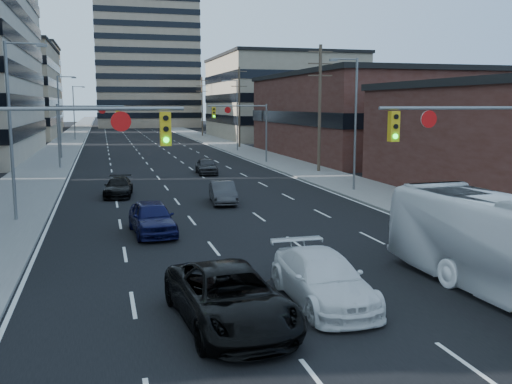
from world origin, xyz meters
name	(u,v)px	position (x,y,z in m)	size (l,w,h in m)	color
ground	(395,374)	(0.00, 0.00, 0.00)	(400.00, 400.00, 0.00)	black
road_surface	(128,130)	(0.00, 130.00, 0.01)	(18.00, 300.00, 0.02)	black
sidewalk_left	(78,130)	(-11.50, 130.00, 0.07)	(5.00, 300.00, 0.15)	slate
sidewalk_right	(176,129)	(11.50, 130.00, 0.07)	(5.00, 300.00, 0.15)	slate
storefront_right_mid	(371,117)	(24.00, 50.00, 4.50)	(20.00, 30.00, 9.00)	#472119
office_right_far	(280,99)	(25.00, 88.00, 7.00)	(22.00, 28.00, 14.00)	gray
apartment_tower	(144,18)	(6.00, 150.00, 29.00)	(26.00, 26.00, 58.00)	gray
bg_block_left	(6,88)	(-28.00, 140.00, 10.00)	(24.00, 24.00, 20.00)	#ADA089
bg_block_right	(257,104)	(32.00, 130.00, 6.00)	(22.00, 22.00, 12.00)	gray
signal_near_left	(58,157)	(-7.45, 8.00, 4.33)	(6.59, 0.33, 6.00)	slate
signal_near_right	(473,147)	(7.45, 8.00, 4.33)	(6.59, 0.33, 6.00)	slate
signal_far_left	(84,122)	(-7.68, 45.00, 4.30)	(6.09, 0.33, 6.00)	slate
signal_far_right	(244,121)	(7.68, 45.00, 4.30)	(6.09, 0.33, 6.00)	slate
utility_pole_block	(320,106)	(12.20, 36.00, 5.78)	(2.20, 0.28, 11.00)	#4C3D2D
utility_pole_midblock	(239,106)	(12.20, 66.00, 5.78)	(2.20, 0.28, 11.00)	#4C3D2D
utility_pole_distant	(202,105)	(12.20, 96.00, 5.78)	(2.20, 0.28, 11.00)	#4C3D2D
streetlight_left_near	(13,122)	(-10.34, 20.00, 5.05)	(2.03, 0.22, 9.00)	slate
streetlight_left_mid	(61,113)	(-10.34, 55.00, 5.05)	(2.03, 0.22, 9.00)	slate
streetlight_left_far	(75,110)	(-10.34, 90.00, 5.05)	(2.03, 0.22, 9.00)	slate
streetlight_right_near	(353,118)	(10.34, 25.00, 5.05)	(2.03, 0.22, 9.00)	slate
streetlight_right_far	(236,112)	(10.34, 60.00, 5.05)	(2.03, 0.22, 9.00)	slate
black_pickup	(230,297)	(-2.94, 3.73, 0.79)	(2.62, 5.68, 1.58)	black
white_van	(323,279)	(0.15, 4.75, 0.75)	(2.11, 5.19, 1.51)	white
sedan_blue	(152,218)	(-4.02, 15.42, 0.77)	(1.82, 4.53, 1.54)	#0E0F39
sedan_grey_center	(223,193)	(0.83, 22.72, 0.66)	(1.39, 3.99, 1.32)	#313033
sedan_black_far	(118,187)	(-5.20, 27.04, 0.62)	(1.73, 4.25, 1.23)	black
sedan_grey_right	(206,166)	(2.46, 37.50, 0.70)	(1.64, 4.08, 1.39)	#2D2D2F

